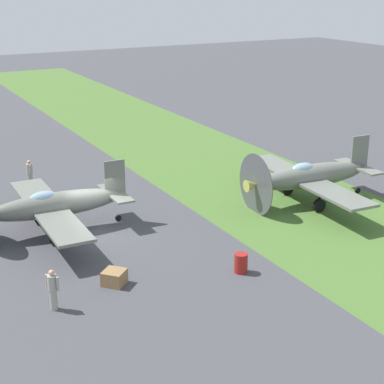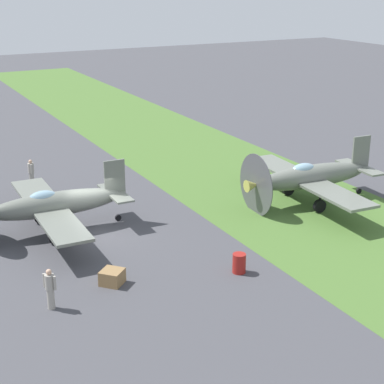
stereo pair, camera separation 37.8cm
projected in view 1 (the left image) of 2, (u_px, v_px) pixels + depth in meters
The scene contains 8 objects.
ground_plane at pixel (100, 233), 32.14m from camera, with size 160.00×160.00×0.00m, color #424247.
grass_verge at pixel (278, 198), 37.23m from camera, with size 120.00×11.00×0.01m, color #476B2D.
airplane_lead at pixel (53, 205), 31.74m from camera, with size 10.02×7.96×3.59m.
airplane_wingman at pixel (309, 176), 36.05m from camera, with size 10.62×8.40×3.79m.
ground_crew_chief at pixel (30, 173), 38.91m from camera, with size 0.63×0.38×1.73m.
ground_crew_mechanic at pixel (53, 289), 24.50m from camera, with size 0.53×0.41×1.73m.
fuel_drum at pixel (241, 263), 27.76m from camera, with size 0.60×0.60×0.90m, color maroon.
supply_crate at pixel (114, 277), 26.71m from camera, with size 0.90×0.90×0.64m, color olive.
Camera 1 is at (-28.34, 9.97, 12.57)m, focal length 58.22 mm.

